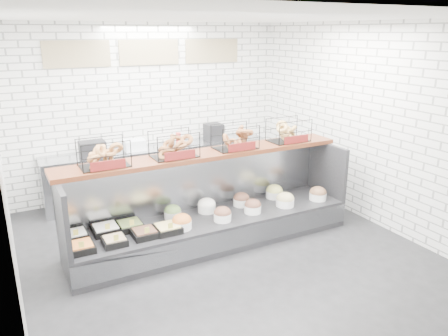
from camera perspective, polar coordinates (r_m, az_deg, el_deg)
ground at (r=6.03m, az=-0.07°, el=-10.76°), size 5.50×5.50×0.00m
room_shell at (r=5.90m, az=-2.85°, el=9.73°), size 5.02×5.51×3.01m
display_case at (r=6.15m, az=-1.66°, el=-6.72°), size 4.00×0.90×1.20m
bagel_shelf at (r=5.96m, az=-2.37°, el=3.13°), size 4.10×0.50×0.40m
prep_counter at (r=7.91m, az=-8.34°, el=-0.23°), size 4.00×0.60×1.20m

